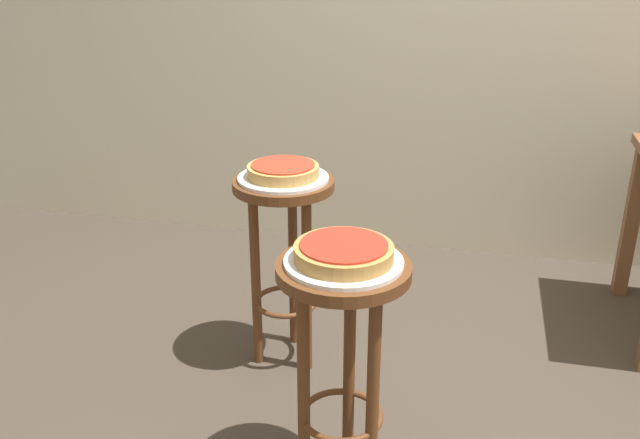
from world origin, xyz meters
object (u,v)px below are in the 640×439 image
Objects in this scene: stool_foreground at (343,329)px; pizza_foreground at (344,252)px; stool_middle at (284,232)px; serving_plate_middle at (283,178)px; pizza_middle at (283,170)px; serving_plate_foreground at (344,262)px.

stool_foreground is 2.78× the size of pizza_foreground.
serving_plate_middle is at bearing 0.00° from stool_middle.
pizza_middle is (-0.34, 0.61, 0.24)m from stool_foreground.
pizza_foreground is 0.74m from stool_middle.
pizza_foreground is 1.04× the size of pizza_middle.
serving_plate_foreground is 0.43× the size of stool_middle.
stool_foreground is 2.27× the size of serving_plate_middle.
stool_middle is at bearing 0.00° from serving_plate_middle.
stool_foreground is 0.70m from stool_middle.
pizza_foreground is (-0.00, 0.00, 0.03)m from serving_plate_foreground.
pizza_middle is (0.00, 0.00, 0.03)m from serving_plate_middle.
stool_foreground is at bearing -61.00° from serving_plate_middle.
stool_middle is (-0.34, 0.61, 0.00)m from stool_foreground.
stool_middle is 0.24m from pizza_middle.
stool_middle is at bearing 119.00° from serving_plate_foreground.
stool_foreground is 2.31× the size of serving_plate_foreground.
pizza_foreground is 0.70m from pizza_middle.
stool_foreground is 0.24m from pizza_foreground.
pizza_foreground is at bearing -61.00° from stool_middle.
pizza_foreground is at bearing 180.00° from serving_plate_foreground.
serving_plate_foreground is 0.98× the size of serving_plate_middle.
pizza_middle is (0.00, 0.00, 0.24)m from stool_middle.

